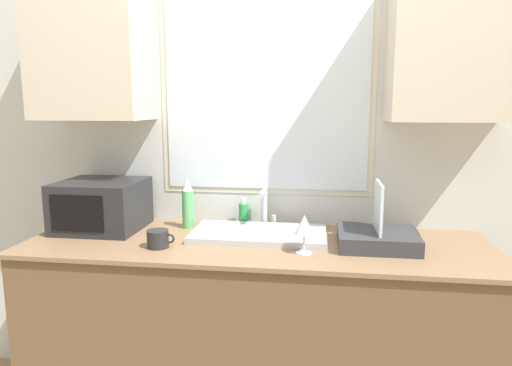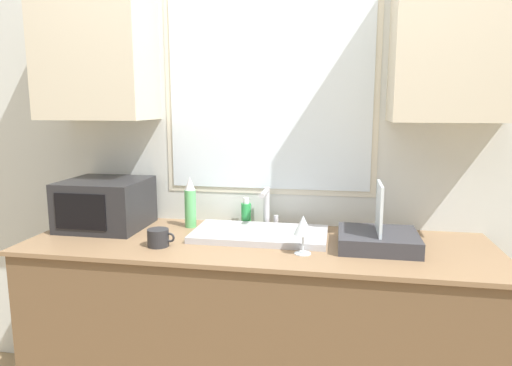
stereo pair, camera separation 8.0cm
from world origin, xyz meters
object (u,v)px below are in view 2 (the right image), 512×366
at_px(faucet, 267,204).
at_px(soap_bottle, 246,213).
at_px(microwave, 106,204).
at_px(mug_near_sink, 158,238).
at_px(dish_rack, 378,238).
at_px(spray_bottle, 190,203).
at_px(wine_glass, 303,226).

xyz_separation_m(faucet, soap_bottle, (-0.11, 0.02, -0.06)).
bearing_deg(microwave, mug_near_sink, -33.52).
distance_m(dish_rack, spray_bottle, 0.95).
bearing_deg(microwave, faucet, 10.04).
relative_size(microwave, mug_near_sink, 3.20).
distance_m(soap_bottle, mug_near_sink, 0.53).
bearing_deg(microwave, dish_rack, -4.43).
xyz_separation_m(microwave, mug_near_sink, (0.39, -0.26, -0.08)).
xyz_separation_m(microwave, spray_bottle, (0.43, 0.08, 0.00)).
relative_size(spray_bottle, wine_glass, 1.57).
bearing_deg(soap_bottle, microwave, -166.47).
xyz_separation_m(dish_rack, wine_glass, (-0.32, -0.14, 0.08)).
relative_size(dish_rack, spray_bottle, 1.31).
xyz_separation_m(soap_bottle, wine_glass, (0.33, -0.42, 0.06)).
bearing_deg(soap_bottle, dish_rack, -22.82).
bearing_deg(spray_bottle, microwave, -169.02).
relative_size(faucet, soap_bottle, 1.39).
distance_m(dish_rack, wine_glass, 0.36).
bearing_deg(mug_near_sink, soap_bottle, 53.70).
distance_m(soap_bottle, wine_glass, 0.53).
bearing_deg(spray_bottle, dish_rack, -11.44).
distance_m(faucet, spray_bottle, 0.39).
distance_m(dish_rack, soap_bottle, 0.70).
xyz_separation_m(spray_bottle, mug_near_sink, (-0.04, -0.34, -0.09)).
distance_m(spray_bottle, soap_bottle, 0.30).
bearing_deg(spray_bottle, soap_bottle, 17.35).
distance_m(faucet, wine_glass, 0.45).
xyz_separation_m(microwave, soap_bottle, (0.70, 0.17, -0.06)).
distance_m(microwave, dish_rack, 1.36).
height_order(faucet, wine_glass, faucet).
distance_m(spray_bottle, mug_near_sink, 0.35).
bearing_deg(dish_rack, microwave, 175.57).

